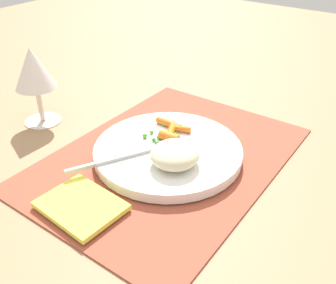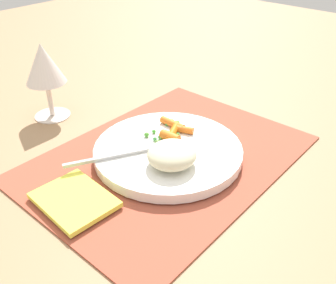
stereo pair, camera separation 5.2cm
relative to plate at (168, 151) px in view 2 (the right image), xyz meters
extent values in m
plane|color=#997551|center=(0.00, 0.00, -0.01)|extent=(2.40, 2.40, 0.00)
cube|color=#9E4733|center=(0.00, 0.00, -0.01)|extent=(0.47, 0.34, 0.01)
cylinder|color=white|center=(0.00, 0.00, 0.00)|extent=(0.25, 0.25, 0.02)
ellipsoid|color=beige|center=(-0.03, -0.04, 0.03)|extent=(0.08, 0.08, 0.04)
cylinder|color=orange|center=(0.06, 0.04, 0.02)|extent=(0.01, 0.05, 0.01)
cylinder|color=orange|center=(0.03, 0.02, 0.02)|extent=(0.05, 0.03, 0.01)
cylinder|color=orange|center=(0.06, 0.01, 0.01)|extent=(0.02, 0.04, 0.01)
cylinder|color=orange|center=(0.02, 0.01, 0.02)|extent=(0.02, 0.04, 0.02)
sphere|color=#559644|center=(-0.01, -0.03, 0.01)|extent=(0.01, 0.01, 0.01)
sphere|color=#419546|center=(0.00, 0.03, 0.01)|extent=(0.01, 0.01, 0.01)
sphere|color=green|center=(0.06, 0.04, 0.01)|extent=(0.01, 0.01, 0.01)
sphere|color=#559E3B|center=(0.01, 0.03, 0.01)|extent=(0.01, 0.01, 0.01)
sphere|color=#5A903C|center=(-0.01, 0.02, 0.01)|extent=(0.01, 0.01, 0.01)
sphere|color=#4D932F|center=(0.07, 0.05, 0.01)|extent=(0.01, 0.01, 0.01)
sphere|color=green|center=(0.05, 0.05, 0.01)|extent=(0.01, 0.01, 0.01)
sphere|color=#529531|center=(0.04, 0.01, 0.01)|extent=(0.01, 0.01, 0.01)
sphere|color=green|center=(0.02, 0.05, 0.01)|extent=(0.01, 0.01, 0.01)
sphere|color=#539435|center=(0.06, 0.00, 0.01)|extent=(0.01, 0.01, 0.01)
sphere|color=#4FA233|center=(0.00, 0.05, 0.01)|extent=(0.01, 0.01, 0.01)
sphere|color=#4D9A30|center=(0.07, 0.04, 0.01)|extent=(0.01, 0.01, 0.01)
cube|color=#BDBDBD|center=(0.01, 0.00, 0.01)|extent=(0.05, 0.04, 0.01)
cube|color=#BDBDBD|center=(-0.08, 0.05, 0.01)|extent=(0.15, 0.08, 0.01)
cylinder|color=silver|center=(-0.04, 0.28, -0.01)|extent=(0.07, 0.07, 0.00)
cylinder|color=silver|center=(-0.04, 0.28, 0.02)|extent=(0.01, 0.01, 0.07)
cone|color=silver|center=(-0.04, 0.28, 0.10)|extent=(0.08, 0.08, 0.08)
cube|color=#EAE54C|center=(-0.18, 0.02, 0.00)|extent=(0.10, 0.12, 0.01)
camera|label=1|loc=(-0.45, -0.32, 0.37)|focal=41.07mm
camera|label=2|loc=(-0.41, -0.36, 0.37)|focal=41.07mm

